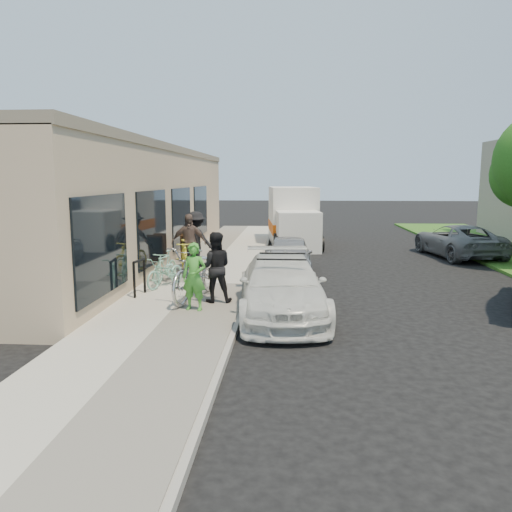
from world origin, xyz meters
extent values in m
plane|color=black|center=(0.00, 0.00, 0.00)|extent=(120.00, 120.00, 0.00)
cube|color=#B0AC9E|center=(-2.00, 3.00, 0.07)|extent=(3.00, 34.00, 0.15)
cube|color=gray|center=(-0.45, 3.00, 0.07)|extent=(0.12, 34.00, 0.13)
cube|color=tan|center=(-5.25, 8.00, 2.00)|extent=(3.50, 20.00, 4.00)
cube|color=#7B705D|center=(-5.25, 8.00, 4.10)|extent=(3.60, 20.00, 0.25)
cube|color=black|center=(-3.48, 0.00, 1.60)|extent=(0.06, 3.00, 2.20)
cube|color=black|center=(-3.48, 4.00, 1.60)|extent=(0.06, 3.00, 2.20)
cube|color=black|center=(-3.48, 8.00, 1.60)|extent=(0.06, 3.00, 2.20)
cube|color=black|center=(-3.48, 12.00, 1.60)|extent=(0.06, 3.00, 2.20)
cylinder|color=black|center=(-3.16, 1.12, 0.59)|extent=(0.06, 0.06, 0.88)
cylinder|color=black|center=(-3.08, 1.70, 0.59)|extent=(0.06, 0.06, 0.88)
cylinder|color=black|center=(-3.12, 1.41, 1.03)|extent=(0.15, 0.59, 0.06)
cube|color=black|center=(-2.87, 6.30, 0.64)|extent=(0.62, 0.34, 0.97)
cube|color=black|center=(-2.93, 6.65, 0.64)|extent=(0.62, 0.34, 0.97)
cube|color=black|center=(-2.87, 6.27, 0.69)|extent=(0.49, 0.24, 0.70)
imported|color=silver|center=(0.45, 0.32, 0.66)|extent=(2.22, 4.71, 1.33)
cylinder|color=black|center=(0.45, -0.18, 1.35)|extent=(1.05, 0.04, 0.04)
cylinder|color=black|center=(0.45, 0.71, 1.35)|extent=(1.05, 0.04, 0.04)
imported|color=#96969B|center=(0.58, 5.17, 0.62)|extent=(1.51, 3.66, 1.24)
cube|color=silver|center=(0.95, 10.39, 0.84)|extent=(1.93, 1.93, 1.68)
cube|color=black|center=(0.95, 10.39, 1.19)|extent=(1.63, 0.21, 0.80)
cube|color=silver|center=(0.70, 13.03, 1.37)|extent=(2.39, 3.89, 2.56)
cube|color=#D6540C|center=(0.70, 13.03, 0.80)|extent=(2.40, 3.91, 0.49)
cylinder|color=black|center=(0.12, 9.87, 0.35)|extent=(0.29, 0.73, 0.71)
cylinder|color=black|center=(1.88, 10.04, 0.35)|extent=(0.29, 0.73, 0.71)
cylinder|color=black|center=(0.02, 10.83, 0.35)|extent=(0.29, 0.73, 0.71)
cylinder|color=black|center=(1.78, 11.01, 0.35)|extent=(0.29, 0.73, 0.71)
cylinder|color=black|center=(-0.31, 14.18, 0.35)|extent=(0.29, 0.73, 0.71)
cylinder|color=black|center=(1.45, 14.35, 0.35)|extent=(0.29, 0.73, 0.71)
imported|color=slate|center=(7.18, 9.35, 0.64)|extent=(2.77, 4.84, 1.27)
imported|color=#B1B1B4|center=(-1.62, 1.14, 0.81)|extent=(1.42, 2.66, 1.33)
imported|color=green|center=(-1.48, 0.11, 0.90)|extent=(0.61, 0.46, 1.51)
imported|color=black|center=(-1.14, 0.89, 0.98)|extent=(0.89, 0.74, 1.67)
imported|color=#81C1AA|center=(-2.88, 3.04, 0.60)|extent=(0.69, 1.53, 0.89)
imported|color=#81C1AA|center=(-2.73, 2.44, 0.55)|extent=(1.08, 1.62, 0.81)
imported|color=yellow|center=(-2.62, 4.32, 0.67)|extent=(0.97, 1.79, 1.04)
imported|color=black|center=(-2.42, 5.27, 1.08)|extent=(1.35, 1.02, 1.85)
imported|color=brown|center=(-2.54, 4.66, 1.06)|extent=(1.12, 0.59, 1.82)
camera|label=1|loc=(0.64, -10.57, 3.05)|focal=35.00mm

